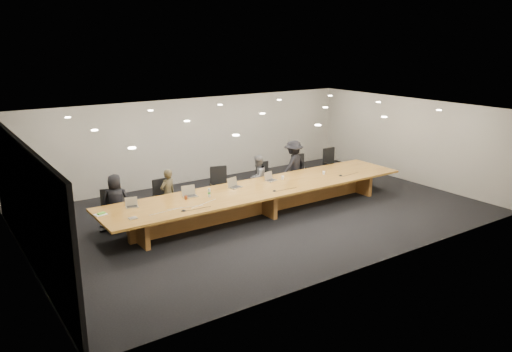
{
  "coord_description": "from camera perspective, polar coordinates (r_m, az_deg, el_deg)",
  "views": [
    {
      "loc": [
        -7.49,
        -10.68,
        4.65
      ],
      "look_at": [
        0.0,
        0.3,
        1.0
      ],
      "focal_mm": 35.0,
      "sensor_mm": 36.0,
      "label": 1
    }
  ],
  "objects": [
    {
      "name": "chair_right",
      "position": [
        15.99,
        5.19,
        0.47
      ],
      "size": [
        0.62,
        0.62,
        1.12
      ],
      "primitive_type": null,
      "rotation": [
        0.0,
        0.0,
        -0.09
      ],
      "color": "black",
      "rests_on": "ground"
    },
    {
      "name": "av_box",
      "position": [
        11.59,
        -13.9,
        -4.71
      ],
      "size": [
        0.19,
        0.15,
        0.03
      ],
      "primitive_type": "cube",
      "rotation": [
        0.0,
        0.0,
        0.03
      ],
      "color": "#ACACB1",
      "rests_on": "conference_table"
    },
    {
      "name": "laptop_c",
      "position": [
        13.56,
        -2.37,
        -0.78
      ],
      "size": [
        0.4,
        0.33,
        0.27
      ],
      "primitive_type": null,
      "rotation": [
        0.0,
        0.0,
        0.24
      ],
      "color": "tan",
      "rests_on": "conference_table"
    },
    {
      "name": "person_a",
      "position": [
        13.11,
        -15.72,
        -2.77
      ],
      "size": [
        0.8,
        0.66,
        1.4
      ],
      "primitive_type": "imported",
      "rotation": [
        0.0,
        0.0,
        2.79
      ],
      "color": "black",
      "rests_on": "ground"
    },
    {
      "name": "person_b",
      "position": [
        13.51,
        -10.03,
        -2.02
      ],
      "size": [
        0.57,
        0.46,
        1.35
      ],
      "primitive_type": "imported",
      "rotation": [
        0.0,
        0.0,
        3.47
      ],
      "color": "#39321F",
      "rests_on": "ground"
    },
    {
      "name": "chair_far_right",
      "position": [
        16.99,
        8.78,
        1.28
      ],
      "size": [
        0.58,
        0.58,
        1.14
      ],
      "primitive_type": null,
      "rotation": [
        0.0,
        0.0,
        -0.0
      ],
      "color": "black",
      "rests_on": "ground"
    },
    {
      "name": "laptop_d",
      "position": [
        14.22,
        1.77,
        -0.05
      ],
      "size": [
        0.36,
        0.3,
        0.25
      ],
      "primitive_type": null,
      "rotation": [
        0.0,
        0.0,
        0.23
      ],
      "color": "#B8A58C",
      "rests_on": "conference_table"
    },
    {
      "name": "chair_far_left",
      "position": [
        13.07,
        -16.35,
        -3.75
      ],
      "size": [
        0.65,
        0.65,
        1.03
      ],
      "primitive_type": null,
      "rotation": [
        0.0,
        0.0,
        -0.3
      ],
      "color": "black",
      "rests_on": "ground"
    },
    {
      "name": "laptop_a",
      "position": [
        12.36,
        -14.02,
        -2.97
      ],
      "size": [
        0.33,
        0.27,
        0.23
      ],
      "primitive_type": null,
      "rotation": [
        0.0,
        0.0,
        -0.23
      ],
      "color": "#BAAE8E",
      "rests_on": "conference_table"
    },
    {
      "name": "amber_mug",
      "position": [
        12.7,
        -8.02,
        -2.46
      ],
      "size": [
        0.09,
        0.09,
        0.1
      ],
      "primitive_type": "cylinder",
      "rotation": [
        0.0,
        0.0,
        0.22
      ],
      "color": "brown",
      "rests_on": "conference_table"
    },
    {
      "name": "person_c",
      "position": [
        14.9,
        0.2,
        -0.14
      ],
      "size": [
        0.79,
        0.71,
        1.34
      ],
      "primitive_type": "imported",
      "rotation": [
        0.0,
        0.0,
        3.52
      ],
      "color": "#5F5F61",
      "rests_on": "ground"
    },
    {
      "name": "left_wall_panel",
      "position": [
        11.28,
        -24.87,
        -3.01
      ],
      "size": [
        0.08,
        7.84,
        2.74
      ],
      "primitive_type": "cube",
      "color": "black",
      "rests_on": "ground"
    },
    {
      "name": "ground",
      "position": [
        13.85,
        0.7,
        -4.26
      ],
      "size": [
        12.0,
        12.0,
        0.0
      ],
      "primitive_type": "plane",
      "color": "black",
      "rests_on": "ground"
    },
    {
      "name": "chair_left",
      "position": [
        13.74,
        -10.5,
        -2.46
      ],
      "size": [
        0.54,
        0.54,
        1.02
      ],
      "primitive_type": null,
      "rotation": [
        0.0,
        0.0,
        0.04
      ],
      "color": "black",
      "rests_on": "ground"
    },
    {
      "name": "back_wall",
      "position": [
        16.8,
        -7.14,
        4.08
      ],
      "size": [
        12.0,
        0.02,
        2.8
      ],
      "primitive_type": "cube",
      "color": "beige",
      "rests_on": "ground"
    },
    {
      "name": "paper_cup_near",
      "position": [
        14.37,
        3.06,
        -0.2
      ],
      "size": [
        0.11,
        0.11,
        0.1
      ],
      "primitive_type": "cone",
      "rotation": [
        0.0,
        0.0,
        -0.3
      ],
      "color": "silver",
      "rests_on": "conference_table"
    },
    {
      "name": "mic_center",
      "position": [
        13.27,
        2.13,
        -1.68
      ],
      "size": [
        0.13,
        0.13,
        0.03
      ],
      "primitive_type": "cone",
      "rotation": [
        0.0,
        0.0,
        0.12
      ],
      "color": "black",
      "rests_on": "conference_table"
    },
    {
      "name": "conference_table",
      "position": [
        13.69,
        0.71,
        -2.21
      ],
      "size": [
        9.0,
        1.8,
        0.75
      ],
      "color": "#8F5D1F",
      "rests_on": "ground"
    },
    {
      "name": "chair_mid_left",
      "position": [
        14.3,
        -4.06,
        -1.23
      ],
      "size": [
        0.73,
        0.73,
        1.16
      ],
      "primitive_type": null,
      "rotation": [
        0.0,
        0.0,
        -0.28
      ],
      "color": "black",
      "rests_on": "ground"
    },
    {
      "name": "notepad",
      "position": [
        12.06,
        -17.35,
        -4.21
      ],
      "size": [
        0.3,
        0.26,
        0.02
      ],
      "primitive_type": "cube",
      "rotation": [
        0.0,
        0.0,
        0.18
      ],
      "color": "silver",
      "rests_on": "conference_table"
    },
    {
      "name": "water_bottle",
      "position": [
        12.81,
        -5.37,
        -1.93
      ],
      "size": [
        0.09,
        0.09,
        0.22
      ],
      "primitive_type": "cylinder",
      "rotation": [
        0.0,
        0.0,
        -0.26
      ],
      "color": "#ABBBB5",
      "rests_on": "conference_table"
    },
    {
      "name": "person_d",
      "position": [
        15.79,
        4.31,
        1.2
      ],
      "size": [
        1.16,
        0.86,
        1.61
      ],
      "primitive_type": "imported",
      "rotation": [
        0.0,
        0.0,
        3.42
      ],
      "color": "black",
      "rests_on": "ground"
    },
    {
      "name": "mic_left",
      "position": [
        11.87,
        -8.29,
        -3.91
      ],
      "size": [
        0.17,
        0.17,
        0.03
      ],
      "primitive_type": "cone",
      "rotation": [
        0.0,
        0.0,
        -0.34
      ],
      "color": "black",
      "rests_on": "conference_table"
    },
    {
      "name": "lime_gadget",
      "position": [
        12.06,
        -17.27,
        -4.1
      ],
      "size": [
        0.2,
        0.15,
        0.03
      ],
      "primitive_type": "cube",
      "rotation": [
        0.0,
        0.0,
        0.33
      ],
      "color": "#5FB530",
      "rests_on": "notepad"
    },
    {
      "name": "laptop_b",
      "position": [
        12.88,
        -7.55,
        -1.75
      ],
      "size": [
        0.39,
        0.3,
        0.28
      ],
      "primitive_type": null,
      "rotation": [
        0.0,
        0.0,
        -0.12
      ],
      "color": "tan",
      "rests_on": "conference_table"
    },
    {
      "name": "paper_cup_far",
      "position": [
        15.05,
        7.76,
        0.37
      ],
      "size": [
        0.1,
        0.1,
        0.09
      ],
      "primitive_type": "cone",
      "rotation": [
        0.0,
        0.0,
        -0.42
      ],
      "color": "white",
      "rests_on": "conference_table"
    },
    {
      "name": "chair_mid_right",
      "position": [
        15.27,
        1.14,
        -0.34
      ],
      "size": [
        0.53,
        0.53,
        1.04
      ],
      "primitive_type": null,
      "rotation": [
        0.0,
        0.0,
        -0.01
      ],
      "color": "black",
      "rests_on": "ground"
    },
    {
      "name": "mic_right",
      "position": [
        14.96,
        9.65,
        0.08
      ],
      "size": [
        0.13,
        0.13,
        0.03
      ],
      "primitive_type": "cone",
      "rotation": [
        0.0,
        0.0,
        -0.01
      ],
      "color": "black",
      "rests_on": "conference_table"
    }
  ]
}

